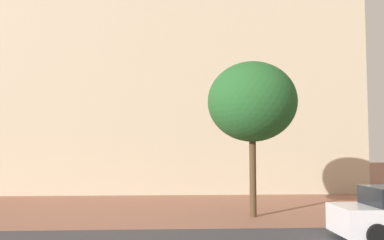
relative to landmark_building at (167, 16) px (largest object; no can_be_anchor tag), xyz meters
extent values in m
plane|color=#93604C|center=(0.89, -15.47, -12.05)|extent=(120.00, 120.00, 0.00)
cube|color=beige|center=(0.27, 0.22, -2.15)|extent=(23.43, 10.19, 19.80)
cylinder|color=beige|center=(-9.94, -3.37, -0.89)|extent=(2.80, 2.80, 22.32)
cylinder|color=beige|center=(10.49, -3.37, -0.41)|extent=(2.80, 2.80, 23.28)
cylinder|color=black|center=(5.98, -17.36, -11.73)|extent=(0.64, 0.22, 0.64)
cylinder|color=black|center=(5.98, -15.60, -11.73)|extent=(0.64, 0.22, 0.64)
cylinder|color=#4C3823|center=(3.58, -12.27, -10.48)|extent=(0.27, 0.27, 3.13)
ellipsoid|color=#235B28|center=(3.58, -12.27, -7.49)|extent=(3.58, 3.58, 3.22)
camera|label=1|loc=(0.34, -28.42, -9.32)|focal=38.21mm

